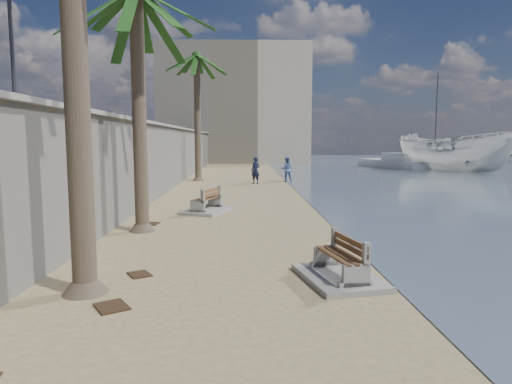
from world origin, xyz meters
name	(u,v)px	position (x,y,z in m)	size (l,w,h in m)	color
ground_plane	(299,317)	(0.00, 0.00, 0.00)	(140.00, 140.00, 0.00)	#9A855E
seawall	(170,158)	(-5.20, 20.00, 1.75)	(0.45, 70.00, 3.50)	gray
wall_cap	(169,127)	(-5.20, 20.00, 3.55)	(0.80, 70.00, 0.12)	gray
end_building	(235,106)	(-2.00, 52.00, 7.00)	(18.00, 12.00, 14.00)	#B7AA93
bench_near	(340,262)	(1.04, 1.88, 0.37)	(1.75, 2.25, 0.84)	gray
bench_far	(206,202)	(-2.33, 10.61, 0.39)	(2.10, 2.50, 0.89)	gray
palm_back	(197,58)	(-3.99, 24.36, 8.23)	(5.00, 5.00, 9.28)	brown
pedestrian_sign	(9,6)	(-5.00, 1.50, 5.15)	(0.78, 0.07, 2.40)	#2D2D33
streetlight	(138,43)	(-5.10, 12.00, 6.64)	(0.28, 0.28, 5.12)	#2D2D33
person_a	(256,168)	(-0.12, 21.96, 0.98)	(0.71, 0.48, 1.97)	#141A38
person_b	(287,168)	(1.99, 23.29, 0.93)	(0.89, 0.69, 1.86)	#4E67A2
boat_cruiser	(455,150)	(17.78, 32.94, 1.90)	(3.91, 4.02, 4.60)	silver
yacht_far	(393,164)	(13.96, 37.83, 0.35)	(8.52, 2.38, 1.50)	silver
sailboat_west	(434,158)	(24.26, 52.46, 0.33)	(7.06, 6.88, 11.52)	silver
debris_b	(112,307)	(-3.11, 0.50, 0.01)	(0.60, 0.48, 0.03)	#382616
debris_c	(148,224)	(-4.10, 8.15, 0.01)	(0.73, 0.59, 0.03)	#382616
debris_d	(140,274)	(-3.06, 2.34, 0.01)	(0.50, 0.40, 0.03)	#382616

